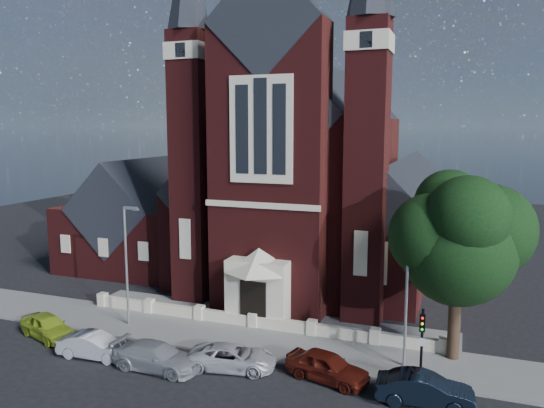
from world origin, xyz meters
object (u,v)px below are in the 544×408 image
(street_tree, at_px, (460,242))
(car_silver_a, at_px, (95,346))
(parish_hall, at_px, (144,223))
(street_lamp_right, at_px, (408,287))
(car_white_suv, at_px, (233,357))
(car_navy, at_px, (425,390))
(car_dark_red, at_px, (327,366))
(car_silver_b, at_px, (156,357))
(car_lime_van, at_px, (47,326))
(traffic_signal, at_px, (422,336))
(church, at_px, (320,181))
(street_lamp_left, at_px, (127,259))

(street_tree, relative_size, car_silver_a, 2.48)
(parish_hall, xyz_separation_m, street_lamp_right, (26.09, -14.00, 0.59))
(car_white_suv, relative_size, car_navy, 1.05)
(street_tree, relative_size, car_dark_red, 2.37)
(street_lamp_right, height_order, car_silver_b, street_lamp_right)
(car_lime_van, xyz_separation_m, car_silver_a, (4.69, -1.36, -0.04))
(street_lamp_right, distance_m, car_navy, 5.49)
(traffic_signal, xyz_separation_m, car_dark_red, (-4.63, -1.34, -1.81))
(street_lamp_right, bearing_deg, car_silver_b, -159.01)
(car_navy, bearing_deg, car_lime_van, 85.55)
(church, bearing_deg, car_white_suv, -86.98)
(street_lamp_right, relative_size, car_dark_red, 1.79)
(car_silver_a, distance_m, car_silver_b, 4.17)
(street_tree, bearing_deg, street_lamp_right, -145.74)
(car_white_suv, distance_m, car_navy, 10.21)
(parish_hall, relative_size, car_silver_b, 2.41)
(car_navy, bearing_deg, car_white_suv, 84.57)
(car_silver_a, distance_m, car_navy, 18.30)
(car_lime_van, relative_size, car_silver_a, 1.02)
(traffic_signal, relative_size, car_lime_van, 0.91)
(street_tree, xyz_separation_m, car_navy, (-1.22, -5.41, -6.20))
(street_tree, distance_m, car_silver_b, 17.81)
(street_lamp_left, bearing_deg, street_lamp_right, 0.00)
(parish_hall, distance_m, car_navy, 32.77)
(street_tree, height_order, car_silver_b, street_tree)
(church, xyz_separation_m, car_white_suv, (1.18, -22.36, -7.51))
(church, height_order, car_silver_b, church)
(car_silver_b, height_order, car_white_suv, car_silver_b)
(car_silver_b, relative_size, car_dark_red, 1.12)
(street_lamp_right, bearing_deg, traffic_signal, -59.99)
(street_tree, bearing_deg, car_dark_red, -143.38)
(street_lamp_right, bearing_deg, car_dark_red, -141.87)
(church, distance_m, car_navy, 26.41)
(street_lamp_left, relative_size, car_silver_a, 1.87)
(church, relative_size, car_navy, 7.58)
(car_silver_b, bearing_deg, traffic_signal, -74.59)
(church, relative_size, traffic_signal, 8.72)
(church, xyz_separation_m, car_silver_a, (-6.89, -23.77, -7.47))
(parish_hall, bearing_deg, car_white_suv, -45.40)
(car_dark_red, bearing_deg, car_white_suv, 110.92)
(street_lamp_left, bearing_deg, car_white_suv, -20.64)
(traffic_signal, bearing_deg, car_silver_b, -166.31)
(car_dark_red, bearing_deg, car_navy, -83.58)
(street_lamp_left, relative_size, street_lamp_right, 1.00)
(traffic_signal, height_order, car_silver_a, traffic_signal)
(street_lamp_left, distance_m, car_silver_b, 8.13)
(street_lamp_right, relative_size, car_lime_van, 1.84)
(street_lamp_left, height_order, car_navy, street_lamp_left)
(car_dark_red, bearing_deg, street_lamp_left, 93.81)
(car_white_suv, bearing_deg, traffic_signal, -89.20)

